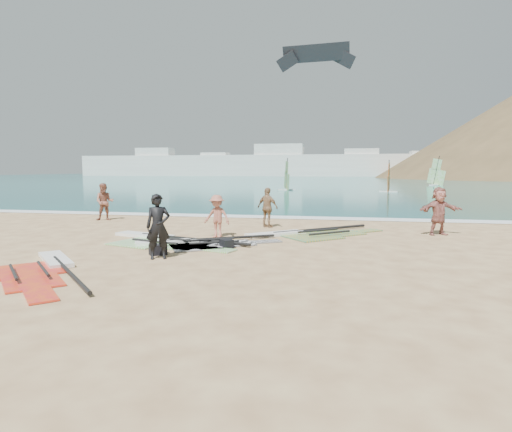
% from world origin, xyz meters
% --- Properties ---
extents(ground, '(300.00, 300.00, 0.00)m').
position_xyz_m(ground, '(0.00, 0.00, 0.00)').
color(ground, tan).
rests_on(ground, ground).
extents(sea, '(300.00, 240.00, 0.06)m').
position_xyz_m(sea, '(0.00, 132.00, 0.00)').
color(sea, '#0C505A').
rests_on(sea, ground).
extents(surf_line, '(300.00, 1.20, 0.04)m').
position_xyz_m(surf_line, '(0.00, 12.30, 0.00)').
color(surf_line, white).
rests_on(surf_line, ground).
extents(far_town, '(160.00, 8.00, 12.00)m').
position_xyz_m(far_town, '(-15.72, 150.00, 4.49)').
color(far_town, white).
rests_on(far_town, ground).
extents(rig_grey, '(5.09, 3.63, 0.20)m').
position_xyz_m(rig_grey, '(-1.38, 3.46, 0.05)').
color(rig_grey, '#242426').
rests_on(rig_grey, ground).
extents(rig_green, '(5.89, 3.33, 0.20)m').
position_xyz_m(rig_green, '(-2.96, 3.77, 0.05)').
color(rig_green, green).
rests_on(rig_green, ground).
extents(rig_orange, '(5.51, 4.67, 0.20)m').
position_xyz_m(rig_orange, '(2.26, 6.43, 0.05)').
color(rig_orange, '#FBAD16').
rests_on(rig_orange, ground).
extents(rig_red, '(4.29, 4.71, 0.20)m').
position_xyz_m(rig_red, '(-4.03, -1.14, 0.05)').
color(rig_red, red).
rests_on(rig_red, ground).
extents(gear_bag_near, '(0.62, 0.60, 0.32)m').
position_xyz_m(gear_bag_near, '(-1.99, 1.44, 0.16)').
color(gear_bag_near, black).
rests_on(gear_bag_near, ground).
extents(gear_bag_far, '(0.57, 0.59, 0.29)m').
position_xyz_m(gear_bag_far, '(-0.20, 3.01, 0.14)').
color(gear_bag_far, black).
rests_on(gear_bag_far, ground).
extents(person_wetsuit, '(0.84, 0.74, 1.94)m').
position_xyz_m(person_wetsuit, '(-1.71, 0.89, 0.97)').
color(person_wetsuit, black).
rests_on(person_wetsuit, ground).
extents(beachgoer_left, '(1.14, 1.01, 1.94)m').
position_xyz_m(beachgoer_left, '(-8.53, 9.38, 0.97)').
color(beachgoer_left, '#995C48').
rests_on(beachgoer_left, ground).
extents(beachgoer_mid, '(1.18, 0.82, 1.67)m').
position_xyz_m(beachgoer_mid, '(-1.16, 5.13, 0.83)').
color(beachgoer_mid, '#B36652').
rests_on(beachgoer_mid, ground).
extents(beachgoer_back, '(1.16, 0.85, 1.83)m').
position_xyz_m(beachgoer_back, '(0.28, 8.33, 0.92)').
color(beachgoer_back, '#97734F').
rests_on(beachgoer_back, ground).
extents(beachgoer_right, '(1.91, 1.17, 1.96)m').
position_xyz_m(beachgoer_right, '(7.45, 7.48, 0.98)').
color(beachgoer_right, '#A76359').
rests_on(beachgoer_right, ground).
extents(windsurfer_left, '(2.33, 2.60, 4.10)m').
position_xyz_m(windsurfer_left, '(-3.25, 42.47, 1.22)').
color(windsurfer_left, white).
rests_on(windsurfer_left, ground).
extents(windsurfer_centre, '(2.14, 2.49, 3.76)m').
position_xyz_m(windsurfer_centre, '(8.82, 40.66, 1.14)').
color(windsurfer_centre, white).
rests_on(windsurfer_centre, ground).
extents(windsurfer_right, '(2.47, 2.50, 4.88)m').
position_xyz_m(windsurfer_right, '(18.51, 63.29, 1.39)').
color(windsurfer_right, white).
rests_on(windsurfer_right, ground).
extents(kitesurf_kite, '(8.04, 1.46, 2.55)m').
position_xyz_m(kitesurf_kite, '(0.66, 34.26, 14.15)').
color(kitesurf_kite, black).
rests_on(kitesurf_kite, ground).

